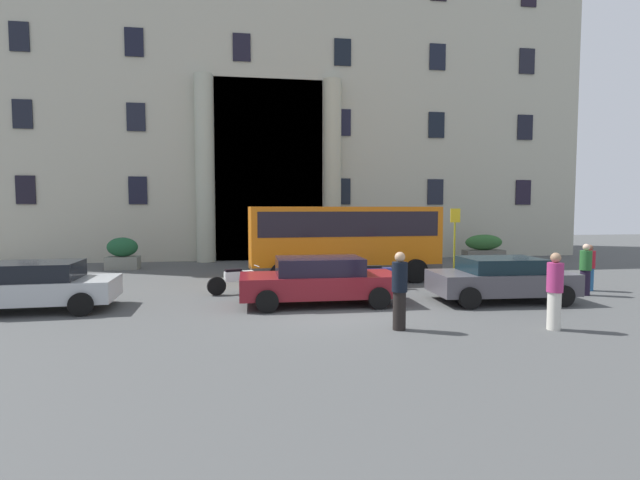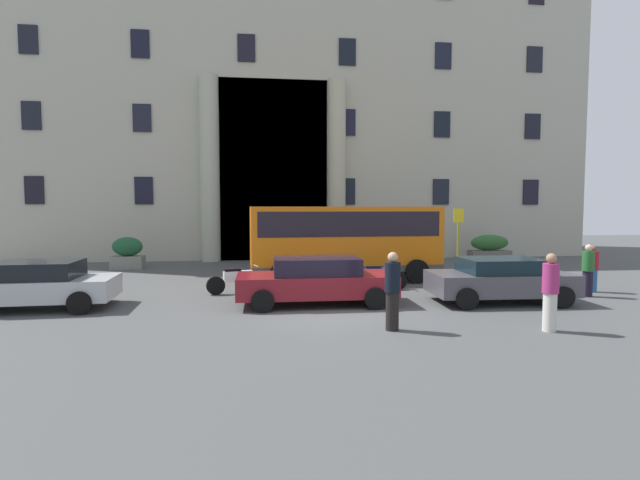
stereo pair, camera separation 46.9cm
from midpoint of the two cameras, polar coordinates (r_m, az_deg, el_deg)
name	(u,v)px [view 2 (the right image)]	position (r m, az deg, el deg)	size (l,w,h in m)	color
ground_plane	(334,314)	(13.12, 2.68, -8.80)	(80.00, 64.00, 0.12)	#484949
office_building_facade	(292,118)	(30.67, -2.89, 14.35)	(33.20, 9.73, 16.78)	#AEAC99
orange_minibus	(344,237)	(18.46, 3.64, 0.41)	(7.26, 2.93, 2.85)	orange
bus_stop_sign	(458,233)	(21.38, 16.78, 0.76)	(0.44, 0.08, 2.78)	#A09F1D
hedge_planter_west	(489,249)	(26.47, 20.07, -0.98)	(2.13, 0.75, 1.40)	#65635A
hedge_planter_entrance_left	(299,250)	(23.37, -1.95, -1.17)	(1.45, 0.84, 1.56)	slate
hedge_planter_far_east	(128,253)	(23.64, -21.48, -1.51)	(1.42, 0.83, 1.46)	gray
parked_coupe_end	(316,280)	(13.93, 0.50, -4.81)	(4.57, 2.04, 1.38)	maroon
parked_estate_mid	(500,279)	(15.26, 21.54, -4.39)	(4.15, 2.20, 1.32)	#47454C
parked_hatchback_near	(36,284)	(15.33, -30.10, -4.61)	(4.25, 2.25, 1.34)	#AEB3B5
motorcycle_near_kerb	(520,275)	(18.33, 23.49, -3.85)	(1.93, 0.55, 0.89)	black
motorcycle_far_end	(237,279)	(15.93, -9.09, -4.68)	(2.02, 0.80, 0.89)	black
scooter_by_planter	(377,276)	(16.62, 7.66, -4.31)	(2.01, 0.55, 0.89)	black
pedestrian_child_trailing	(392,291)	(11.15, 9.85, -6.00)	(0.36, 0.36, 1.81)	black
pedestrian_man_crossing	(593,269)	(18.48, 30.42, -2.98)	(0.36, 0.36, 1.57)	#265B90
pedestrian_man_red_shirt	(550,292)	(12.20, 26.82, -5.56)	(0.36, 0.36, 1.79)	beige
pedestrian_woman_dark_dress	(588,270)	(17.45, 30.04, -3.17)	(0.36, 0.36, 1.66)	black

